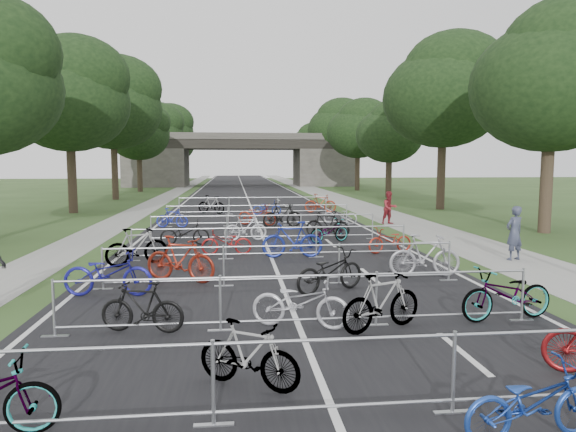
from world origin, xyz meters
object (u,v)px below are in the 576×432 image
overpass_bridge (242,160)px  bike_2 (533,403)px  pedestrian_a (514,233)px  pedestrian_b (389,208)px  bike_1 (249,355)px

overpass_bridge → bike_2: size_ratio=17.53×
pedestrian_a → pedestrian_b: bearing=-100.9°
overpass_bridge → pedestrian_a: overpass_bridge is taller
overpass_bridge → pedestrian_a: bearing=-81.8°
overpass_bridge → pedestrian_a: 55.81m
bike_2 → pedestrian_a: bearing=-34.8°
overpass_bridge → pedestrian_b: (6.87, -45.05, -2.67)m
bike_1 → pedestrian_a: size_ratio=0.91×
pedestrian_a → pedestrian_b: 10.18m
bike_1 → pedestrian_b: pedestrian_b is taller
pedestrian_b → bike_1: bearing=-125.4°
pedestrian_a → pedestrian_b: pedestrian_a is taller
bike_2 → pedestrian_a: 12.04m
bike_1 → bike_2: bike_1 is taller
bike_2 → pedestrian_a: (5.80, 10.55, 0.44)m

